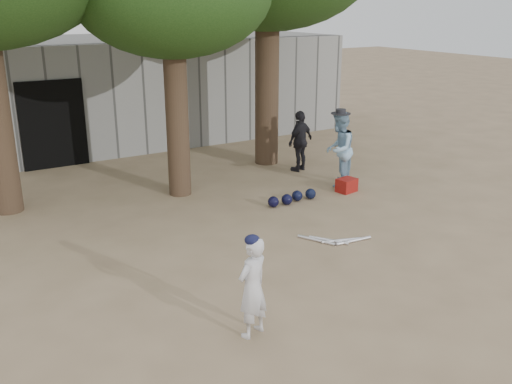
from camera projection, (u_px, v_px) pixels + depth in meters
ground at (256, 274)px, 8.84m from camera, size 70.00×70.00×0.00m
boy_player at (252, 287)px, 7.02m from camera, size 0.56×0.46×1.33m
spectator_blue at (339, 149)px, 12.87m from camera, size 1.04×1.01×1.69m
spectator_dark at (300, 141)px, 14.04m from camera, size 0.95×0.63×1.50m
red_bag at (347, 185)px, 12.62m from camera, size 0.47×0.39×0.30m
back_building at (74, 92)px, 16.74m from camera, size 16.00×5.24×3.00m
helmet_row at (292, 198)px, 11.93m from camera, size 1.19×0.31×0.23m
bat_pile at (335, 240)px, 10.01m from camera, size 1.09×0.77×0.06m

